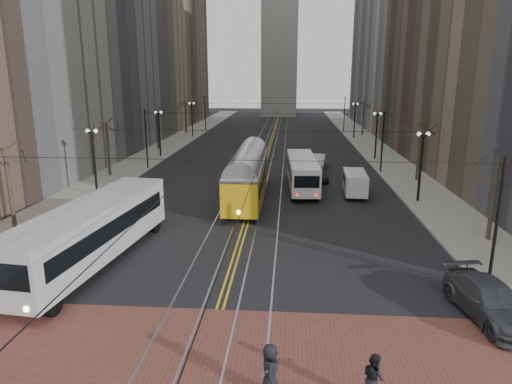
% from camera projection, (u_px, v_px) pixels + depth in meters
% --- Properties ---
extents(ground, '(260.00, 260.00, 0.00)m').
position_uv_depth(ground, '(223.00, 299.00, 21.48)').
color(ground, black).
rests_on(ground, ground).
extents(sidewalk_left, '(5.00, 140.00, 0.15)m').
position_uv_depth(sidewalk_left, '(165.00, 148.00, 66.02)').
color(sidewalk_left, gray).
rests_on(sidewalk_left, ground).
extents(sidewalk_right, '(5.00, 140.00, 0.15)m').
position_uv_depth(sidewalk_right, '(375.00, 150.00, 63.86)').
color(sidewalk_right, gray).
rests_on(sidewalk_right, ground).
extents(crosswalk_band, '(25.00, 6.00, 0.01)m').
position_uv_depth(crosswalk_band, '(208.00, 348.00, 17.61)').
color(crosswalk_band, brown).
rests_on(crosswalk_band, ground).
extents(streetcar_rails, '(4.80, 130.00, 0.02)m').
position_uv_depth(streetcar_rails, '(268.00, 150.00, 64.96)').
color(streetcar_rails, gray).
rests_on(streetcar_rails, ground).
extents(centre_lines, '(0.42, 130.00, 0.01)m').
position_uv_depth(centre_lines, '(268.00, 150.00, 64.96)').
color(centre_lines, gold).
rests_on(centre_lines, ground).
extents(building_left_mid, '(16.00, 20.00, 34.00)m').
position_uv_depth(building_left_mid, '(87.00, 26.00, 63.55)').
color(building_left_mid, slate).
rests_on(building_left_mid, ground).
extents(building_left_far, '(16.00, 20.00, 40.00)m').
position_uv_depth(building_left_far, '(164.00, 30.00, 101.46)').
color(building_left_far, brown).
rests_on(building_left_far, ground).
extents(building_right_mid, '(16.00, 20.00, 34.00)m').
position_uv_depth(building_right_mid, '(463.00, 22.00, 59.88)').
color(building_right_mid, brown).
rests_on(building_right_mid, ground).
extents(building_right_far, '(16.00, 20.00, 40.00)m').
position_uv_depth(building_right_far, '(397.00, 29.00, 97.78)').
color(building_right_far, slate).
rests_on(building_right_far, ground).
extents(lamp_posts, '(27.60, 57.20, 5.60)m').
position_uv_depth(lamp_posts, '(261.00, 147.00, 48.56)').
color(lamp_posts, black).
rests_on(lamp_posts, ground).
extents(street_trees, '(31.68, 53.28, 5.60)m').
position_uv_depth(street_trees, '(265.00, 139.00, 54.84)').
color(street_trees, '#382D23').
rests_on(street_trees, ground).
extents(trolley_wires, '(25.96, 120.00, 6.60)m').
position_uv_depth(trolley_wires, '(265.00, 132.00, 54.20)').
color(trolley_wires, black).
rests_on(trolley_wires, ground).
extents(transit_bus, '(4.41, 13.90, 3.42)m').
position_uv_depth(transit_bus, '(93.00, 234.00, 25.19)').
color(transit_bus, '#BBBBBB').
rests_on(transit_bus, ground).
extents(streetcar, '(2.73, 14.39, 3.39)m').
position_uv_depth(streetcar, '(248.00, 179.00, 38.78)').
color(streetcar, gold).
rests_on(streetcar, ground).
extents(rear_bus, '(2.88, 11.07, 2.86)m').
position_uv_depth(rear_bus, '(302.00, 174.00, 42.17)').
color(rear_bus, silver).
rests_on(rear_bus, ground).
extents(cargo_van, '(2.00, 4.78, 2.08)m').
position_uv_depth(cargo_van, '(355.00, 184.00, 39.80)').
color(cargo_van, silver).
rests_on(cargo_van, ground).
extents(sedan_grey, '(2.10, 4.15, 1.36)m').
position_uv_depth(sedan_grey, '(318.00, 174.00, 45.62)').
color(sedan_grey, '#3A3B41').
rests_on(sedan_grey, ground).
extents(sedan_silver, '(2.23, 4.70, 1.49)m').
position_uv_depth(sedan_silver, '(318.00, 161.00, 51.96)').
color(sedan_silver, '#B5B9BE').
rests_on(sedan_silver, ground).
extents(sedan_parked, '(3.05, 5.74, 1.58)m').
position_uv_depth(sedan_parked, '(491.00, 301.00, 19.67)').
color(sedan_parked, '#414449').
rests_on(sedan_parked, ground).
extents(pedestrian_a, '(0.60, 0.91, 1.86)m').
position_uv_depth(pedestrian_a, '(270.00, 371.00, 14.79)').
color(pedestrian_a, black).
rests_on(pedestrian_a, crosswalk_band).
extents(pedestrian_b, '(0.58, 0.68, 1.57)m').
position_uv_depth(pedestrian_b, '(270.00, 374.00, 14.82)').
color(pedestrian_b, gray).
rests_on(pedestrian_b, crosswalk_band).
extents(pedestrian_c, '(0.92, 1.01, 1.69)m').
position_uv_depth(pedestrian_c, '(374.00, 378.00, 14.57)').
color(pedestrian_c, black).
rests_on(pedestrian_c, crosswalk_band).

